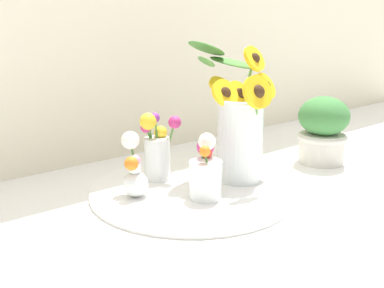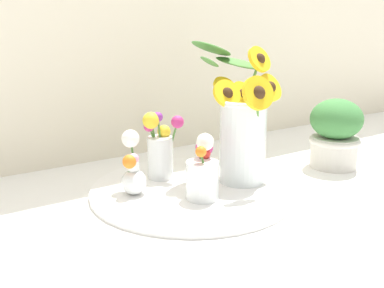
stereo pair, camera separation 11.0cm
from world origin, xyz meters
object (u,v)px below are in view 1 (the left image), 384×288
(vase_bulb_right, at_px, (134,171))
(vase_small_center, at_px, (206,171))
(serving_tray, at_px, (192,190))
(potted_plant, at_px, (323,129))
(vase_small_back, at_px, (157,149))
(mason_jar_sunflowers, at_px, (239,127))

(vase_bulb_right, bearing_deg, vase_small_center, -42.17)
(serving_tray, bearing_deg, vase_small_center, -102.52)
(vase_small_center, height_order, potted_plant, potted_plant)
(potted_plant, bearing_deg, serving_tray, 174.01)
(vase_small_back, bearing_deg, potted_plant, -17.16)
(serving_tray, xyz_separation_m, vase_small_center, (-0.02, -0.07, 0.07))
(mason_jar_sunflowers, relative_size, vase_small_center, 2.41)
(vase_small_center, relative_size, vase_bulb_right, 1.00)
(vase_small_back, relative_size, potted_plant, 0.88)
(mason_jar_sunflowers, bearing_deg, vase_small_back, 141.79)
(vase_small_center, distance_m, potted_plant, 0.49)
(vase_small_center, bearing_deg, vase_bulb_right, 137.83)
(vase_small_back, xyz_separation_m, potted_plant, (0.50, -0.16, 0.01))
(vase_small_back, bearing_deg, mason_jar_sunflowers, -38.21)
(vase_small_center, xyz_separation_m, vase_small_back, (-0.02, 0.18, 0.02))
(mason_jar_sunflowers, xyz_separation_m, vase_small_back, (-0.17, 0.13, -0.06))
(mason_jar_sunflowers, height_order, vase_small_center, mason_jar_sunflowers)
(serving_tray, xyz_separation_m, potted_plant, (0.47, -0.05, 0.10))
(serving_tray, distance_m, vase_bulb_right, 0.16)
(serving_tray, height_order, potted_plant, potted_plant)
(vase_bulb_right, relative_size, vase_small_back, 0.84)
(mason_jar_sunflowers, distance_m, vase_small_center, 0.18)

